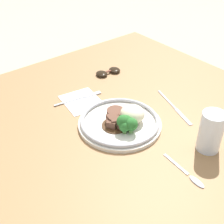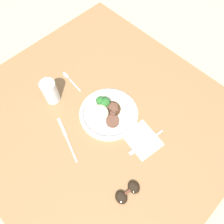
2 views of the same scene
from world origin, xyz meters
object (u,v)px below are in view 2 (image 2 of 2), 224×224
Objects in this scene: spoon at (68,78)px; plate at (107,112)px; juice_glass at (51,92)px; fork at (143,145)px; knife at (66,137)px; sunglasses at (128,192)px.

plate is at bearing -175.17° from spoon.
juice_glass is 0.66× the size of fork.
spoon is at bearing -22.26° from knife.
juice_glass is at bearing 28.22° from plate.
fork is (-0.21, -0.00, -0.02)m from plate.
fork is 1.67× the size of sunglasses.
plate is 0.21m from knife.
fork is 1.25× the size of spoon.
spoon is at bearing -70.16° from juice_glass.
spoon is at bearing -9.75° from sunglasses.
sunglasses is (-0.57, 0.18, 0.01)m from spoon.
fork is at bearing -174.94° from spoon.
plate is 1.43× the size of fork.
knife is 1.92× the size of sunglasses.
sunglasses is at bearing 148.78° from plate.
sunglasses reaches higher than knife.
spoon reaches higher than knife.
sunglasses reaches higher than spoon.
juice_glass is 0.53m from sunglasses.
knife is (0.25, 0.20, -0.00)m from fork.
spoon is (0.27, -0.00, -0.02)m from plate.
fork and spoon have the same top height.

